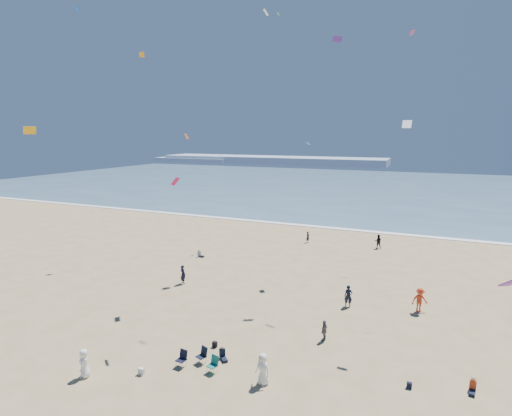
% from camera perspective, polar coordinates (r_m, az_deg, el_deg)
% --- Properties ---
extents(ocean, '(220.00, 100.00, 0.06)m').
position_cam_1_polar(ocean, '(108.73, 17.43, 2.75)').
color(ocean, '#476B84').
rests_on(ocean, ground).
extents(surf_line, '(220.00, 1.20, 0.08)m').
position_cam_1_polar(surf_line, '(59.90, 12.34, -2.96)').
color(surf_line, white).
rests_on(surf_line, ground).
extents(headland_far, '(110.00, 20.00, 3.20)m').
position_cam_1_polar(headland_far, '(195.95, 2.08, 6.89)').
color(headland_far, '#7A8EA8').
rests_on(headland_far, ground).
extents(headland_near, '(40.00, 14.00, 2.00)m').
position_cam_1_polar(headland_near, '(209.46, -8.76, 6.84)').
color(headland_near, '#7A8EA8').
rests_on(headland_near, ground).
extents(standing_flyers, '(32.07, 43.64, 1.92)m').
position_cam_1_polar(standing_flyers, '(26.40, 12.89, -18.78)').
color(standing_flyers, red).
rests_on(standing_flyers, ground).
extents(seated_group, '(27.03, 29.38, 0.84)m').
position_cam_1_polar(seated_group, '(26.36, -2.51, -19.73)').
color(seated_group, white).
rests_on(seated_group, ground).
extents(chair_cluster, '(2.70, 1.52, 1.00)m').
position_cam_1_polar(chair_cluster, '(25.55, -8.29, -20.68)').
color(chair_cluster, black).
rests_on(chair_cluster, ground).
extents(white_tote, '(0.35, 0.20, 0.40)m').
position_cam_1_polar(white_tote, '(25.76, -16.08, -21.51)').
color(white_tote, silver).
rests_on(white_tote, ground).
extents(black_backpack, '(0.30, 0.22, 0.38)m').
position_cam_1_polar(black_backpack, '(27.61, -5.92, -18.82)').
color(black_backpack, black).
rests_on(black_backpack, ground).
extents(navy_bag, '(0.28, 0.18, 0.34)m').
position_cam_1_polar(navy_bag, '(25.29, 21.05, -22.56)').
color(navy_bag, black).
rests_on(navy_bag, ground).
extents(kites_aloft, '(42.82, 42.02, 28.33)m').
position_cam_1_polar(kites_aloft, '(24.23, 20.01, 13.97)').
color(kites_aloft, purple).
rests_on(kites_aloft, ground).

